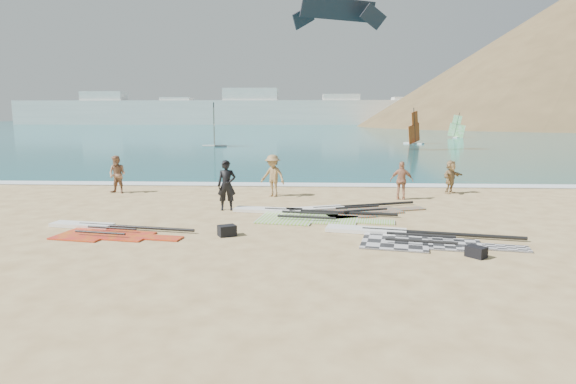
{
  "coord_description": "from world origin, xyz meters",
  "views": [
    {
      "loc": [
        0.25,
        -12.55,
        3.71
      ],
      "look_at": [
        -0.55,
        4.0,
        1.0
      ],
      "focal_mm": 30.0,
      "sensor_mm": 36.0,
      "label": 1
    }
  ],
  "objects_px": {
    "rig_grey": "(404,237)",
    "beachgoer_mid": "(273,176)",
    "beachgoer_back": "(402,181)",
    "person_wetsuit": "(227,185)",
    "rig_orange": "(346,210)",
    "beachgoer_left": "(117,174)",
    "rig_red": "(101,230)",
    "gear_bag_far": "(476,252)",
    "gear_bag_near": "(227,231)",
    "beachgoer_right": "(451,177)",
    "rig_green": "(297,215)"
  },
  "relations": [
    {
      "from": "beachgoer_mid",
      "to": "beachgoer_left",
      "type": "bearing_deg",
      "value": -155.09
    },
    {
      "from": "beachgoer_left",
      "to": "beachgoer_mid",
      "type": "xyz_separation_m",
      "value": [
        7.37,
        -0.57,
        0.06
      ]
    },
    {
      "from": "rig_green",
      "to": "beachgoer_right",
      "type": "distance_m",
      "value": 8.92
    },
    {
      "from": "rig_green",
      "to": "rig_orange",
      "type": "height_order",
      "value": "rig_green"
    },
    {
      "from": "rig_grey",
      "to": "beachgoer_mid",
      "type": "distance_m",
      "value": 8.56
    },
    {
      "from": "rig_orange",
      "to": "beachgoer_right",
      "type": "xyz_separation_m",
      "value": [
        5.19,
        4.48,
        0.73
      ]
    },
    {
      "from": "gear_bag_near",
      "to": "beachgoer_left",
      "type": "distance_m",
      "value": 10.14
    },
    {
      "from": "rig_green",
      "to": "beachgoer_right",
      "type": "bearing_deg",
      "value": 46.95
    },
    {
      "from": "beachgoer_mid",
      "to": "rig_red",
      "type": "bearing_deg",
      "value": -96.48
    },
    {
      "from": "rig_orange",
      "to": "person_wetsuit",
      "type": "relative_size",
      "value": 2.81
    },
    {
      "from": "rig_red",
      "to": "beachgoer_mid",
      "type": "relative_size",
      "value": 2.65
    },
    {
      "from": "beachgoer_left",
      "to": "beachgoer_mid",
      "type": "bearing_deg",
      "value": 8.03
    },
    {
      "from": "rig_red",
      "to": "beachgoer_right",
      "type": "xyz_separation_m",
      "value": [
        13.19,
        8.1,
        0.73
      ]
    },
    {
      "from": "person_wetsuit",
      "to": "rig_grey",
      "type": "bearing_deg",
      "value": -39.86
    },
    {
      "from": "rig_green",
      "to": "gear_bag_far",
      "type": "xyz_separation_m",
      "value": [
        4.82,
        -4.88,
        0.09
      ]
    },
    {
      "from": "beachgoer_left",
      "to": "beachgoer_back",
      "type": "height_order",
      "value": "beachgoer_left"
    },
    {
      "from": "gear_bag_far",
      "to": "beachgoer_right",
      "type": "height_order",
      "value": "beachgoer_right"
    },
    {
      "from": "rig_red",
      "to": "beachgoer_right",
      "type": "height_order",
      "value": "beachgoer_right"
    },
    {
      "from": "rig_red",
      "to": "beachgoer_back",
      "type": "xyz_separation_m",
      "value": [
        10.58,
        6.32,
        0.78
      ]
    },
    {
      "from": "person_wetsuit",
      "to": "beachgoer_back",
      "type": "relative_size",
      "value": 1.17
    },
    {
      "from": "beachgoer_left",
      "to": "beachgoer_right",
      "type": "distance_m",
      "value": 15.64
    },
    {
      "from": "rig_grey",
      "to": "beachgoer_left",
      "type": "bearing_deg",
      "value": 158.51
    },
    {
      "from": "gear_bag_near",
      "to": "rig_red",
      "type": "bearing_deg",
      "value": 175.43
    },
    {
      "from": "beachgoer_mid",
      "to": "gear_bag_far",
      "type": "bearing_deg",
      "value": -26.95
    },
    {
      "from": "person_wetsuit",
      "to": "rig_red",
      "type": "bearing_deg",
      "value": -139.13
    },
    {
      "from": "gear_bag_near",
      "to": "gear_bag_far",
      "type": "xyz_separation_m",
      "value": [
        6.88,
        -1.89,
        -0.02
      ]
    },
    {
      "from": "gear_bag_near",
      "to": "beachgoer_mid",
      "type": "height_order",
      "value": "beachgoer_mid"
    },
    {
      "from": "rig_green",
      "to": "person_wetsuit",
      "type": "distance_m",
      "value": 3.07
    },
    {
      "from": "beachgoer_left",
      "to": "beachgoer_right",
      "type": "relative_size",
      "value": 1.14
    },
    {
      "from": "beachgoer_right",
      "to": "rig_orange",
      "type": "bearing_deg",
      "value": 176.5
    },
    {
      "from": "rig_orange",
      "to": "beachgoer_left",
      "type": "bearing_deg",
      "value": 139.95
    },
    {
      "from": "rig_red",
      "to": "gear_bag_far",
      "type": "relative_size",
      "value": 10.39
    },
    {
      "from": "rig_red",
      "to": "gear_bag_far",
      "type": "height_order",
      "value": "gear_bag_far"
    },
    {
      "from": "rig_red",
      "to": "beachgoer_mid",
      "type": "bearing_deg",
      "value": 64.28
    },
    {
      "from": "rig_orange",
      "to": "gear_bag_far",
      "type": "xyz_separation_m",
      "value": [
        2.97,
        -5.83,
        0.1
      ]
    },
    {
      "from": "gear_bag_near",
      "to": "beachgoer_mid",
      "type": "relative_size",
      "value": 0.27
    },
    {
      "from": "rig_grey",
      "to": "beachgoer_mid",
      "type": "relative_size",
      "value": 3.11
    },
    {
      "from": "person_wetsuit",
      "to": "beachgoer_left",
      "type": "xyz_separation_m",
      "value": [
        -5.83,
        3.75,
        -0.09
      ]
    },
    {
      "from": "rig_grey",
      "to": "beachgoer_right",
      "type": "distance_m",
      "value": 9.29
    },
    {
      "from": "rig_red",
      "to": "person_wetsuit",
      "type": "bearing_deg",
      "value": 57.17
    },
    {
      "from": "rig_red",
      "to": "beachgoer_mid",
      "type": "xyz_separation_m",
      "value": [
        4.93,
        6.83,
        0.9
      ]
    },
    {
      "from": "rig_grey",
      "to": "rig_red",
      "type": "relative_size",
      "value": 1.17
    },
    {
      "from": "rig_grey",
      "to": "beachgoer_back",
      "type": "xyz_separation_m",
      "value": [
        1.13,
        6.71,
        0.78
      ]
    },
    {
      "from": "gear_bag_far",
      "to": "beachgoer_right",
      "type": "distance_m",
      "value": 10.57
    },
    {
      "from": "rig_grey",
      "to": "beachgoer_mid",
      "type": "xyz_separation_m",
      "value": [
        -4.52,
        7.21,
        0.9
      ]
    },
    {
      "from": "rig_red",
      "to": "gear_bag_near",
      "type": "bearing_deg",
      "value": 5.52
    },
    {
      "from": "rig_grey",
      "to": "rig_red",
      "type": "xyz_separation_m",
      "value": [
        -9.45,
        0.38,
        -0.0
      ]
    },
    {
      "from": "rig_grey",
      "to": "person_wetsuit",
      "type": "xyz_separation_m",
      "value": [
        -6.06,
        4.03,
        0.92
      ]
    },
    {
      "from": "beachgoer_left",
      "to": "beachgoer_back",
      "type": "xyz_separation_m",
      "value": [
        13.02,
        -1.07,
        -0.05
      ]
    },
    {
      "from": "beachgoer_back",
      "to": "gear_bag_far",
      "type": "bearing_deg",
      "value": 103.84
    }
  ]
}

